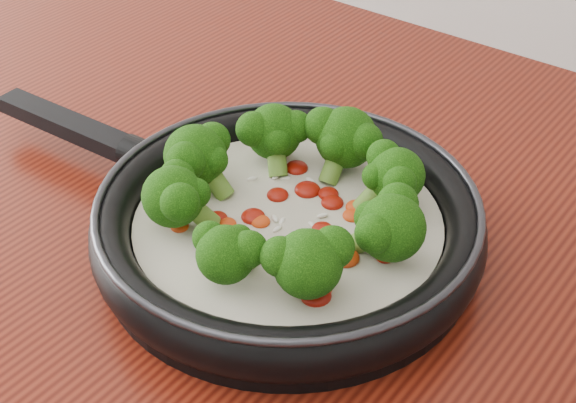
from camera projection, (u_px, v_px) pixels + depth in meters
The scene contains 1 object.
skillet at pixel (286, 217), 0.65m from camera, with size 0.49×0.33×0.09m.
Camera 1 is at (0.43, 0.65, 1.33)m, focal length 51.16 mm.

